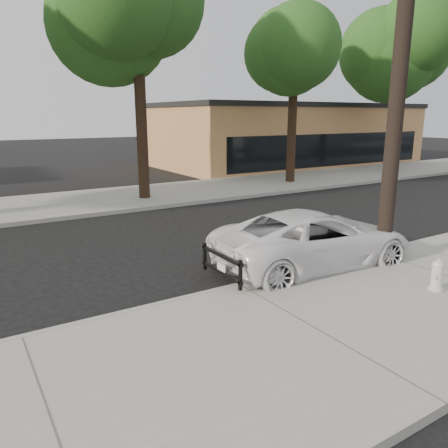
{
  "coord_description": "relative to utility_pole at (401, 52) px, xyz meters",
  "views": [
    {
      "loc": [
        -4.58,
        -8.89,
        3.44
      ],
      "look_at": [
        0.58,
        -0.63,
        1.0
      ],
      "focal_mm": 35.0,
      "sensor_mm": 36.0,
      "label": 1
    }
  ],
  "objects": [
    {
      "name": "tree_c",
      "position": [
        -1.38,
        10.34,
        2.21
      ],
      "size": [
        4.96,
        4.8,
        9.55
      ],
      "color": "black",
      "rests_on": "far_sidewalk"
    },
    {
      "name": "fire_hydrant",
      "position": [
        -0.52,
        -1.67,
        -4.26
      ],
      "size": [
        0.32,
        0.29,
        0.6
      ],
      "rotation": [
        0.0,
        0.0,
        0.18
      ],
      "color": "silver",
      "rests_on": "near_sidewalk"
    },
    {
      "name": "police_cruiser",
      "position": [
        -1.32,
        0.9,
        -4.03
      ],
      "size": [
        4.93,
        2.57,
        1.33
      ],
      "primitive_type": "imported",
      "rotation": [
        0.0,
        0.0,
        1.49
      ],
      "color": "white",
      "rests_on": "ground"
    },
    {
      "name": "tree_e",
      "position": [
        14.61,
        10.44,
        2.0
      ],
      "size": [
        4.8,
        4.65,
        9.25
      ],
      "color": "black",
      "rests_on": "far_sidewalk"
    },
    {
      "name": "utility_pole",
      "position": [
        0.0,
        0.0,
        0.0
      ],
      "size": [
        1.4,
        0.34,
        9.0
      ],
      "color": "black",
      "rests_on": "near_sidewalk"
    },
    {
      "name": "curb_near",
      "position": [
        -3.6,
        0.6,
        -4.62
      ],
      "size": [
        90.0,
        0.12,
        0.16
      ],
      "primitive_type": "cube",
      "color": "#9E9B93",
      "rests_on": "ground"
    },
    {
      "name": "ground",
      "position": [
        -3.6,
        2.7,
        -4.7
      ],
      "size": [
        120.0,
        120.0,
        0.0
      ],
      "primitive_type": "plane",
      "color": "black",
      "rests_on": "ground"
    },
    {
      "name": "building_main",
      "position": [
        12.4,
        18.7,
        -2.7
      ],
      "size": [
        18.0,
        10.0,
        4.0
      ],
      "primitive_type": "cube",
      "color": "#B87C4C",
      "rests_on": "ground"
    },
    {
      "name": "far_sidewalk",
      "position": [
        -3.6,
        11.2,
        -4.62
      ],
      "size": [
        90.0,
        5.0,
        0.15
      ],
      "primitive_type": "cube",
      "color": "gray",
      "rests_on": "ground"
    },
    {
      "name": "near_sidewalk",
      "position": [
        -3.6,
        -1.6,
        -4.62
      ],
      "size": [
        90.0,
        4.4,
        0.15
      ],
      "primitive_type": "cube",
      "color": "gray",
      "rests_on": "ground"
    },
    {
      "name": "tree_d",
      "position": [
        6.6,
        10.65,
        1.67
      ],
      "size": [
        4.5,
        4.35,
        8.75
      ],
      "color": "black",
      "rests_on": "far_sidewalk"
    },
    {
      "name": "traffic_cone",
      "position": [
        0.14,
        0.2,
        -4.23
      ],
      "size": [
        0.38,
        0.38,
        0.66
      ],
      "rotation": [
        0.0,
        0.0,
        -0.12
      ],
      "color": "orange",
      "rests_on": "near_sidewalk"
    }
  ]
}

